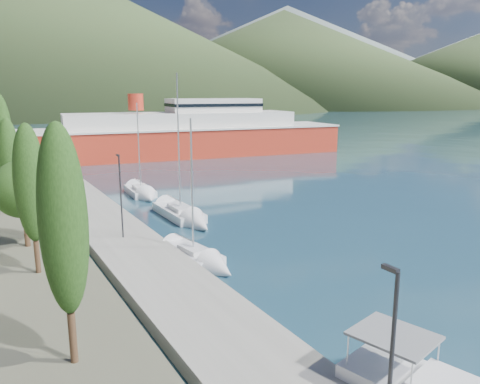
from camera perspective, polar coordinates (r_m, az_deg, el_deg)
ground at (r=138.74m, az=-22.51°, el=6.54°), size 1400.00×1400.00×0.00m
quay at (r=45.33m, az=-17.71°, el=-2.26°), size 5.00×88.00×0.80m
hills_far at (r=658.17m, az=-16.74°, el=17.36°), size 1480.00×900.00×180.00m
hills_near at (r=408.28m, az=-13.86°, el=17.08°), size 1010.00×520.00×115.00m
tree_row at (r=49.11m, az=-26.67°, el=4.38°), size 3.95×65.50×11.16m
lamp_posts at (r=33.92m, az=-14.02°, el=-0.36°), size 0.15×48.67×6.06m
sailboat_near at (r=31.05m, az=-4.26°, el=-8.50°), size 3.20×7.48×10.40m
sailboat_mid at (r=41.21m, az=-6.25°, el=-3.26°), size 2.53×9.58×13.78m
sailboat_far at (r=51.62m, az=-11.59°, el=-0.33°), size 2.84×7.62×11.01m
ferry at (r=84.71m, az=-6.88°, el=6.80°), size 59.21×19.61×11.54m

